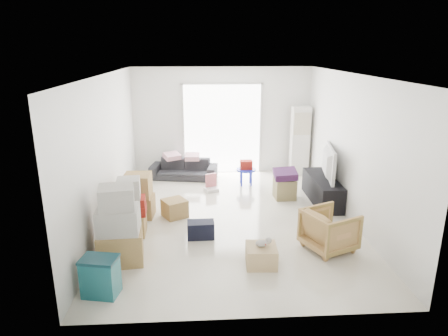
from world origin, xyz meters
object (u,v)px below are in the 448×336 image
ac_tower (300,141)px  tv_console (322,190)px  sofa (184,166)px  storage_bins (100,276)px  ottoman (285,188)px  armchair (330,228)px  kids_table (246,168)px  wood_crate (261,255)px  television (323,174)px

ac_tower → tv_console: 2.01m
ac_tower → sofa: size_ratio=1.07×
tv_console → storage_bins: 5.00m
ottoman → armchair: bearing=-84.0°
tv_console → kids_table: bearing=142.1°
ac_tower → wood_crate: ac_tower is taller
ac_tower → tv_console: size_ratio=1.11×
television → storage_bins: size_ratio=2.15×
ac_tower → ottoman: size_ratio=4.00×
ac_tower → sofa: 3.00m
ac_tower → kids_table: ac_tower is taller
tv_console → storage_bins: (-3.90, -3.13, 0.01)m
sofa → wood_crate: sofa is taller
tv_console → sofa: sofa is taller
tv_console → television: television is taller
storage_bins → kids_table: 4.93m
tv_console → armchair: size_ratio=2.12×
sofa → wood_crate: (1.31, -4.26, -0.17)m
tv_console → wood_crate: (-1.68, -2.50, -0.11)m
ottoman → sofa: bearing=145.8°
armchair → wood_crate: armchair is taller
kids_table → wood_crate: bearing=-92.8°
tv_console → kids_table: 1.90m
tv_console → ac_tower: bearing=91.5°
tv_console → armchair: bearing=-103.8°
sofa → armchair: (2.48, -3.84, 0.05)m
television → armchair: size_ratio=1.57×
ac_tower → armchair: ac_tower is taller
sofa → kids_table: sofa is taller
kids_table → wood_crate: kids_table is taller
storage_bins → kids_table: bearing=60.8°
storage_bins → kids_table: (2.41, 4.30, 0.15)m
television → wood_crate: bearing=156.7°
tv_console → ottoman: (-0.76, 0.24, -0.04)m
television → storage_bins: television is taller
ac_tower → armchair: (-0.46, -3.99, -0.50)m
armchair → kids_table: 3.39m
ac_tower → wood_crate: size_ratio=3.84×
tv_console → kids_table: (-1.49, 1.16, 0.16)m
armchair → kids_table: bearing=-7.1°
ac_tower → wood_crate: 4.76m
sofa → kids_table: 1.61m
television → storage_bins: bearing=139.3°
storage_bins → television: bearing=38.8°
armchair → sofa: bearing=8.9°
ac_tower → kids_table: 1.69m
armchair → wood_crate: bearing=86.0°
ottoman → kids_table: (-0.74, 0.92, 0.20)m
armchair → kids_table: (-0.98, 3.24, 0.05)m
kids_table → armchair: bearing=-73.1°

